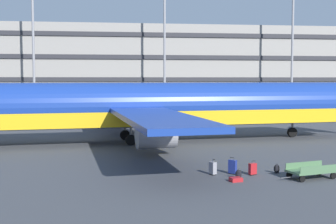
{
  "coord_description": "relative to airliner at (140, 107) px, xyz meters",
  "views": [
    {
      "loc": [
        2.83,
        -39.0,
        5.43
      ],
      "look_at": [
        6.94,
        -5.85,
        3.0
      ],
      "focal_mm": 47.59,
      "sensor_mm": 36.0,
      "label": 1
    }
  ],
  "objects": [
    {
      "name": "ground_plane",
      "position": [
        -5.15,
        0.57,
        -3.04
      ],
      "size": [
        600.0,
        600.0,
        0.0
      ],
      "primitive_type": "plane",
      "color": "#424449"
    },
    {
      "name": "terminal_structure",
      "position": [
        -5.15,
        44.98,
        4.26
      ],
      "size": [
        175.01,
        20.93,
        14.6
      ],
      "color": "gray",
      "rests_on": "ground_plane"
    },
    {
      "name": "airliner",
      "position": [
        0.0,
        0.0,
        0.0
      ],
      "size": [
        43.77,
        35.54,
        10.99
      ],
      "color": "navy",
      "rests_on": "ground_plane"
    },
    {
      "name": "light_mast_center_left",
      "position": [
        -13.68,
        28.27,
        8.6
      ],
      "size": [
        1.8,
        0.5,
        19.95
      ],
      "color": "gray",
      "rests_on": "ground_plane"
    },
    {
      "name": "light_mast_center_right",
      "position": [
        5.43,
        28.27,
        8.91
      ],
      "size": [
        1.8,
        0.5,
        20.55
      ],
      "color": "gray",
      "rests_on": "ground_plane"
    },
    {
      "name": "light_mast_right",
      "position": [
        25.43,
        28.27,
        9.93
      ],
      "size": [
        1.8,
        0.5,
        22.52
      ],
      "color": "gray",
      "rests_on": "ground_plane"
    },
    {
      "name": "suitcase_teal",
      "position": [
        5.55,
        -14.17,
        -2.67
      ],
      "size": [
        0.5,
        0.37,
        0.84
      ],
      "color": "#B21E23",
      "rests_on": "ground_plane"
    },
    {
      "name": "suitcase_scuffed",
      "position": [
        4.48,
        -13.8,
        -2.6
      ],
      "size": [
        0.48,
        0.49,
        0.98
      ],
      "color": "navy",
      "rests_on": "ground_plane"
    },
    {
      "name": "suitcase_upright",
      "position": [
        3.31,
        -13.82,
        -2.64
      ],
      "size": [
        0.42,
        0.48,
        0.89
      ],
      "color": "gray",
      "rests_on": "ground_plane"
    },
    {
      "name": "suitcase_laid_flat",
      "position": [
        4.16,
        -15.63,
        -2.93
      ],
      "size": [
        0.72,
        0.59,
        0.22
      ],
      "color": "#B21E23",
      "rests_on": "ground_plane"
    },
    {
      "name": "backpack_silver",
      "position": [
        4.49,
        -14.96,
        -2.8
      ],
      "size": [
        0.41,
        0.35,
        0.53
      ],
      "color": "black",
      "rests_on": "ground_plane"
    },
    {
      "name": "backpack_large",
      "position": [
        7.1,
        -13.86,
        -2.79
      ],
      "size": [
        0.39,
        0.33,
        0.57
      ],
      "color": "black",
      "rests_on": "ground_plane"
    },
    {
      "name": "baggage_cart",
      "position": [
        8.47,
        -15.42,
        -2.61
      ],
      "size": [
        3.36,
        1.91,
        0.82
      ],
      "color": "#4C724C",
      "rests_on": "ground_plane"
    }
  ]
}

